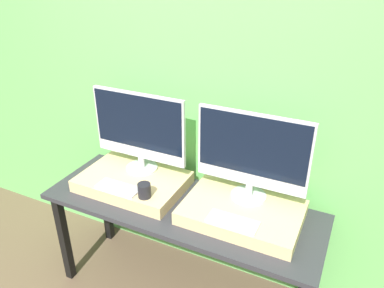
# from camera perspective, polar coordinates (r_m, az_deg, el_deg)

# --- Properties ---
(wall_back) EXTENTS (8.00, 0.04, 2.60)m
(wall_back) POSITION_cam_1_polar(r_m,az_deg,el_deg) (2.20, 2.42, 8.53)
(wall_back) COLOR #66B75B
(wall_back) RESTS_ON ground_plane
(workbench) EXTENTS (1.63, 0.56, 0.70)m
(workbench) POSITION_cam_1_polar(r_m,az_deg,el_deg) (2.25, -1.59, -10.90)
(workbench) COLOR #2D2D33
(workbench) RESTS_ON ground_plane
(wooden_riser_left) EXTENTS (0.64, 0.43, 0.08)m
(wooden_riser_left) POSITION_cam_1_polar(r_m,az_deg,el_deg) (2.36, -8.96, -5.67)
(wooden_riser_left) COLOR #D6B77F
(wooden_riser_left) RESTS_ON workbench
(monitor_left) EXTENTS (0.62, 0.20, 0.51)m
(monitor_left) POSITION_cam_1_polar(r_m,az_deg,el_deg) (2.28, -8.06, 2.22)
(monitor_left) COLOR silver
(monitor_left) RESTS_ON wooden_riser_left
(keyboard_left) EXTENTS (0.26, 0.11, 0.01)m
(keyboard_left) POSITION_cam_1_polar(r_m,az_deg,el_deg) (2.23, -11.22, -6.55)
(keyboard_left) COLOR silver
(keyboard_left) RESTS_ON wooden_riser_left
(mug) EXTENTS (0.07, 0.07, 0.08)m
(mug) POSITION_cam_1_polar(r_m,az_deg,el_deg) (2.12, -7.27, -7.04)
(mug) COLOR black
(mug) RESTS_ON wooden_riser_left
(wooden_riser_right) EXTENTS (0.64, 0.43, 0.08)m
(wooden_riser_right) POSITION_cam_1_polar(r_m,az_deg,el_deg) (2.09, 7.61, -10.27)
(wooden_riser_right) COLOR #D6B77F
(wooden_riser_right) RESTS_ON workbench
(monitor_right) EXTENTS (0.62, 0.20, 0.51)m
(monitor_right) POSITION_cam_1_polar(r_m,az_deg,el_deg) (2.01, 9.12, -1.49)
(monitor_right) COLOR silver
(monitor_right) RESTS_ON wooden_riser_right
(keyboard_right) EXTENTS (0.26, 0.11, 0.01)m
(keyboard_right) POSITION_cam_1_polar(r_m,az_deg,el_deg) (1.95, 6.21, -11.68)
(keyboard_right) COLOR silver
(keyboard_right) RESTS_ON wooden_riser_right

